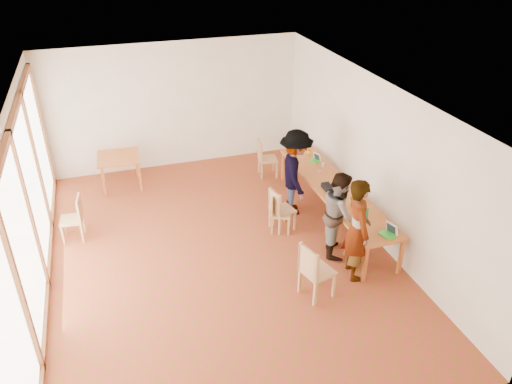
% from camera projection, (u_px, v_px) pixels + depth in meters
% --- Properties ---
extents(ground, '(8.00, 8.00, 0.00)m').
position_uv_depth(ground, '(218.00, 254.00, 9.17)').
color(ground, '#9A3C25').
rests_on(ground, ground).
extents(wall_back, '(6.00, 0.10, 3.00)m').
position_uv_depth(wall_back, '(174.00, 106.00, 11.76)').
color(wall_back, white).
rests_on(wall_back, ground).
extents(wall_front, '(6.00, 0.10, 3.00)m').
position_uv_depth(wall_front, '(307.00, 356.00, 5.11)').
color(wall_front, white).
rests_on(wall_front, ground).
extents(wall_right, '(0.10, 8.00, 3.00)m').
position_uv_depth(wall_right, '(372.00, 158.00, 9.23)').
color(wall_right, white).
rests_on(wall_right, ground).
extents(window_wall, '(0.10, 8.00, 3.00)m').
position_uv_depth(window_wall, '(27.00, 209.00, 7.64)').
color(window_wall, white).
rests_on(window_wall, ground).
extents(ceiling, '(6.00, 8.00, 0.04)m').
position_uv_depth(ceiling, '(211.00, 95.00, 7.69)').
color(ceiling, white).
rests_on(ceiling, wall_back).
extents(communal_table, '(0.80, 4.00, 0.75)m').
position_uv_depth(communal_table, '(334.00, 189.00, 9.84)').
color(communal_table, '#CC712D').
rests_on(communal_table, ground).
extents(side_table, '(0.90, 0.90, 0.75)m').
position_uv_depth(side_table, '(119.00, 160.00, 11.11)').
color(side_table, '#CC712D').
rests_on(side_table, ground).
extents(chair_near, '(0.56, 0.56, 0.52)m').
position_uv_depth(chair_near, '(313.00, 267.00, 7.85)').
color(chair_near, tan).
rests_on(chair_near, ground).
extents(chair_mid, '(0.49, 0.49, 0.47)m').
position_uv_depth(chair_mid, '(279.00, 206.00, 9.61)').
color(chair_mid, tan).
rests_on(chair_mid, ground).
extents(chair_far, '(0.50, 0.50, 0.43)m').
position_uv_depth(chair_far, '(277.00, 208.00, 9.61)').
color(chair_far, tan).
rests_on(chair_far, ground).
extents(chair_empty, '(0.47, 0.47, 0.48)m').
position_uv_depth(chair_empty, '(264.00, 155.00, 11.62)').
color(chair_empty, tan).
rests_on(chair_empty, ground).
extents(chair_spare, '(0.45, 0.45, 0.47)m').
position_uv_depth(chair_spare, '(75.00, 214.00, 9.35)').
color(chair_spare, tan).
rests_on(chair_spare, ground).
extents(person_near, '(0.53, 0.73, 1.84)m').
position_uv_depth(person_near, '(357.00, 229.00, 8.21)').
color(person_near, gray).
rests_on(person_near, ground).
extents(person_mid, '(0.85, 0.95, 1.60)m').
position_uv_depth(person_mid, '(340.00, 214.00, 8.86)').
color(person_mid, gray).
rests_on(person_mid, ground).
extents(person_far, '(0.89, 1.28, 1.80)m').
position_uv_depth(person_far, '(295.00, 173.00, 10.04)').
color(person_far, gray).
rests_on(person_far, ground).
extents(laptop_near, '(0.28, 0.30, 0.22)m').
position_uv_depth(laptop_near, '(389.00, 232.00, 8.34)').
color(laptop_near, '#39D539').
rests_on(laptop_near, communal_table).
extents(laptop_mid, '(0.25, 0.26, 0.18)m').
position_uv_depth(laptop_mid, '(358.00, 200.00, 9.29)').
color(laptop_mid, '#39D539').
rests_on(laptop_mid, communal_table).
extents(laptop_far, '(0.24, 0.25, 0.18)m').
position_uv_depth(laptop_far, '(316.00, 159.00, 10.85)').
color(laptop_far, '#39D539').
rests_on(laptop_far, communal_table).
extents(yellow_mug, '(0.12, 0.12, 0.10)m').
position_uv_depth(yellow_mug, '(309.00, 152.00, 11.15)').
color(yellow_mug, yellow).
rests_on(yellow_mug, communal_table).
extents(green_bottle, '(0.07, 0.07, 0.28)m').
position_uv_depth(green_bottle, '(366.00, 216.00, 8.64)').
color(green_bottle, '#22793E').
rests_on(green_bottle, communal_table).
extents(clear_glass, '(0.07, 0.07, 0.09)m').
position_uv_depth(clear_glass, '(323.00, 165.00, 10.60)').
color(clear_glass, silver).
rests_on(clear_glass, communal_table).
extents(condiment_cup, '(0.08, 0.08, 0.06)m').
position_uv_depth(condiment_cup, '(347.00, 186.00, 9.79)').
color(condiment_cup, white).
rests_on(condiment_cup, communal_table).
extents(pink_phone, '(0.05, 0.10, 0.01)m').
position_uv_depth(pink_phone, '(320.00, 171.00, 10.41)').
color(pink_phone, '#E14E90').
rests_on(pink_phone, communal_table).
extents(black_pouch, '(0.16, 0.26, 0.09)m').
position_uv_depth(black_pouch, '(327.00, 187.00, 9.74)').
color(black_pouch, black).
rests_on(black_pouch, communal_table).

